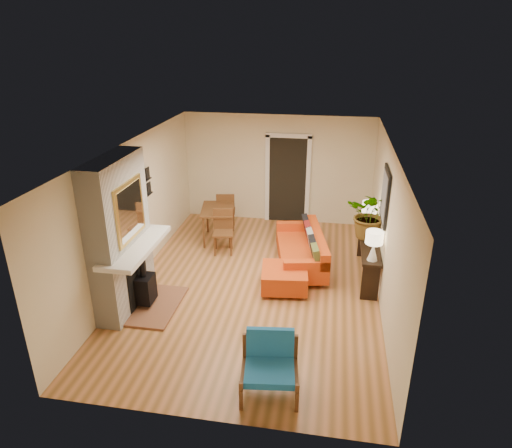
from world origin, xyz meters
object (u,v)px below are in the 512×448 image
object	(u,v)px
lamp_far	(369,211)
houseplant	(371,215)
ottoman	(284,278)
console_table	(369,249)
sofa	(304,250)
dining_table	(221,215)
lamp_near	(374,242)
blue_chair	(270,361)

from	to	relation	value
lamp_far	houseplant	world-z (taller)	houseplant
lamp_far	ottoman	bearing A→B (deg)	-135.85
console_table	houseplant	world-z (taller)	houseplant
houseplant	console_table	bearing A→B (deg)	-87.34
sofa	houseplant	world-z (taller)	houseplant
sofa	dining_table	size ratio (longest dim) A/B	1.18
lamp_far	console_table	bearing A→B (deg)	-90.00
lamp_near	houseplant	distance (m)	0.95
blue_chair	lamp_far	size ratio (longest dim) A/B	1.52
blue_chair	ottoman	bearing A→B (deg)	92.10
sofa	houseplant	size ratio (longest dim) A/B	2.23
sofa	lamp_far	bearing A→B (deg)	20.92
lamp_far	sofa	bearing A→B (deg)	-159.08
ottoman	console_table	world-z (taller)	console_table
ottoman	blue_chair	size ratio (longest dim) A/B	1.10
lamp_far	houseplant	distance (m)	0.52
ottoman	lamp_near	bearing A→B (deg)	0.38
blue_chair	houseplant	bearing A→B (deg)	67.90
ottoman	houseplant	bearing A→B (deg)	32.60
lamp_near	houseplant	xyz separation A→B (m)	(-0.01, 0.95, 0.13)
lamp_near	blue_chair	bearing A→B (deg)	-119.38
dining_table	console_table	distance (m)	3.35
sofa	lamp_far	xyz separation A→B (m)	(1.22, 0.47, 0.72)
console_table	houseplant	distance (m)	0.65
lamp_far	houseplant	size ratio (longest dim) A/B	0.58
lamp_near	houseplant	world-z (taller)	houseplant
blue_chair	console_table	size ratio (longest dim) A/B	0.44
lamp_far	lamp_near	bearing A→B (deg)	-90.00
console_table	lamp_near	size ratio (longest dim) A/B	3.43
sofa	lamp_near	world-z (taller)	lamp_near
console_table	lamp_far	size ratio (longest dim) A/B	3.43
ottoman	lamp_far	size ratio (longest dim) A/B	1.67
sofa	ottoman	bearing A→B (deg)	-106.06
dining_table	houseplant	world-z (taller)	houseplant
blue_chair	houseplant	size ratio (longest dim) A/B	0.88
ottoman	lamp_far	xyz separation A→B (m)	(1.51, 1.46, 0.82)
blue_chair	console_table	world-z (taller)	blue_chair
sofa	lamp_near	size ratio (longest dim) A/B	3.86
dining_table	lamp_far	distance (m)	3.20
dining_table	ottoman	bearing A→B (deg)	-49.21
console_table	dining_table	bearing A→B (deg)	159.81
dining_table	houseplant	distance (m)	3.32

